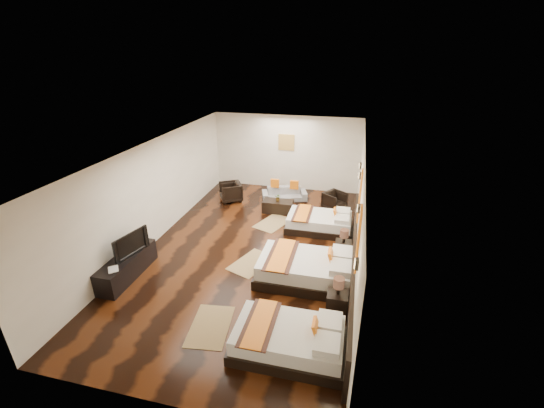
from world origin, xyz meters
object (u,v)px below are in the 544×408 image
(bed_mid, at_px, (308,269))
(bed_near, at_px, (290,339))
(nightstand_a, at_px, (337,300))
(figurine, at_px, (140,237))
(book, at_px, (108,271))
(tv, at_px, (128,243))
(tv_console, at_px, (127,266))
(table_plant, at_px, (278,197))
(armchair_right, at_px, (335,201))
(armchair_left, at_px, (231,192))
(sofa, at_px, (284,194))
(coffee_table, at_px, (278,206))
(nightstand_b, at_px, (343,248))
(bed_far, at_px, (320,222))

(bed_mid, bearing_deg, bed_near, -90.10)
(bed_near, bearing_deg, nightstand_a, 58.62)
(figurine, bearing_deg, book, -90.00)
(tv, bearing_deg, tv_console, 171.65)
(book, relative_size, table_plant, 1.16)
(bed_mid, bearing_deg, figurine, -177.54)
(armchair_right, bearing_deg, nightstand_a, -139.50)
(tv_console, bearing_deg, table_plant, 58.36)
(book, relative_size, armchair_left, 0.38)
(tv_console, bearing_deg, armchair_right, 48.36)
(tv, bearing_deg, figurine, 18.79)
(bed_near, height_order, book, bed_near)
(tv_console, height_order, tv, tv)
(bed_mid, distance_m, table_plant, 3.84)
(book, distance_m, sofa, 6.63)
(nightstand_a, xyz_separation_m, sofa, (-2.25, 5.54, -0.07))
(bed_near, distance_m, armchair_right, 6.42)
(book, distance_m, table_plant, 5.68)
(figurine, relative_size, sofa, 0.20)
(nightstand_a, height_order, coffee_table, nightstand_a)
(armchair_left, xyz_separation_m, coffee_table, (1.85, -0.54, -0.14))
(bed_mid, height_order, book, bed_mid)
(nightstand_b, distance_m, armchair_left, 5.01)
(tv_console, distance_m, sofa, 6.05)
(book, relative_size, armchair_right, 0.43)
(book, distance_m, figurine, 1.31)
(armchair_left, relative_size, coffee_table, 0.74)
(bed_far, bearing_deg, tv_console, -140.65)
(sofa, distance_m, armchair_right, 1.84)
(figurine, xyz_separation_m, table_plant, (2.69, 3.70, -0.19))
(tv_console, xyz_separation_m, armchair_right, (4.50, 5.06, 0.03))
(nightstand_b, relative_size, tv, 0.82)
(tv, distance_m, armchair_right, 6.67)
(bed_mid, xyz_separation_m, nightstand_a, (0.75, -0.98, -0.01))
(figurine, bearing_deg, bed_near, -25.75)
(bed_far, xyz_separation_m, tv_console, (-4.19, -3.44, 0.02))
(bed_far, xyz_separation_m, nightstand_b, (0.75, -1.42, 0.03))
(nightstand_a, xyz_separation_m, figurine, (-4.95, 0.79, 0.42))
(armchair_right, bearing_deg, coffee_table, 146.66)
(nightstand_b, height_order, tv_console, nightstand_b)
(nightstand_a, xyz_separation_m, coffee_table, (-2.25, 4.49, -0.09))
(tv, relative_size, sofa, 0.63)
(nightstand_b, xyz_separation_m, armchair_left, (-4.09, 2.89, 0.05))
(bed_mid, height_order, coffee_table, bed_mid)
(armchair_right, bearing_deg, armchair_left, 127.99)
(bed_near, distance_m, armchair_left, 7.10)
(figurine, bearing_deg, bed_far, 33.42)
(nightstand_a, relative_size, armchair_right, 1.27)
(figurine, height_order, armchair_left, figurine)
(bed_near, bearing_deg, book, 170.19)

